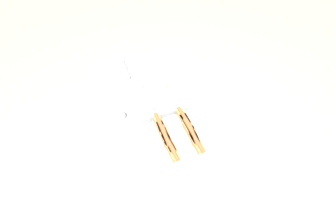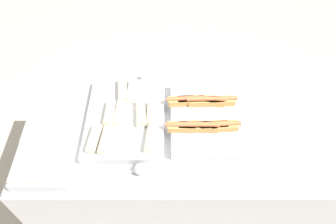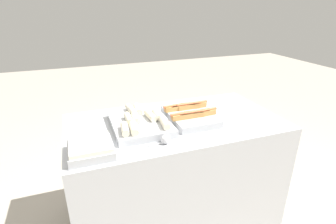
# 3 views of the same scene
# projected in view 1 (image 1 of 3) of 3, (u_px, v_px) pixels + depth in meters

# --- Properties ---
(ground_plane) EXTENTS (12.00, 12.00, 0.00)m
(ground_plane) POSITION_uv_depth(u_px,v_px,m) (170.00, 181.00, 2.37)
(ground_plane) COLOR #ADA393
(counter) EXTENTS (1.53, 0.82, 0.86)m
(counter) POSITION_uv_depth(u_px,v_px,m) (171.00, 158.00, 2.04)
(counter) COLOR #B7BABF
(counter) RESTS_ON ground_plane
(tray_hotdogs) EXTENTS (0.36, 0.44, 0.10)m
(tray_hotdogs) POSITION_uv_depth(u_px,v_px,m) (178.00, 136.00, 1.60)
(tray_hotdogs) COLOR #B7BABF
(tray_hotdogs) RESTS_ON counter
(tray_wraps) EXTENTS (0.38, 0.49, 0.10)m
(tray_wraps) POSITION_uv_depth(u_px,v_px,m) (157.00, 94.00, 1.82)
(tray_wraps) COLOR #B7BABF
(tray_wraps) RESTS_ON counter
(tray_side_front) EXTENTS (0.25, 0.25, 0.07)m
(tray_side_front) POSITION_uv_depth(u_px,v_px,m) (110.00, 71.00, 1.97)
(tray_side_front) COLOR #B7BABF
(tray_side_front) RESTS_ON counter
(serving_spoon_near) EXTENTS (0.26, 0.06, 0.06)m
(serving_spoon_near) POSITION_uv_depth(u_px,v_px,m) (121.00, 114.00, 1.72)
(serving_spoon_near) COLOR silver
(serving_spoon_near) RESTS_ON counter
(serving_spoon_far) EXTENTS (0.24, 0.06, 0.06)m
(serving_spoon_far) POSITION_uv_depth(u_px,v_px,m) (198.00, 91.00, 1.85)
(serving_spoon_far) COLOR silver
(serving_spoon_far) RESTS_ON counter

